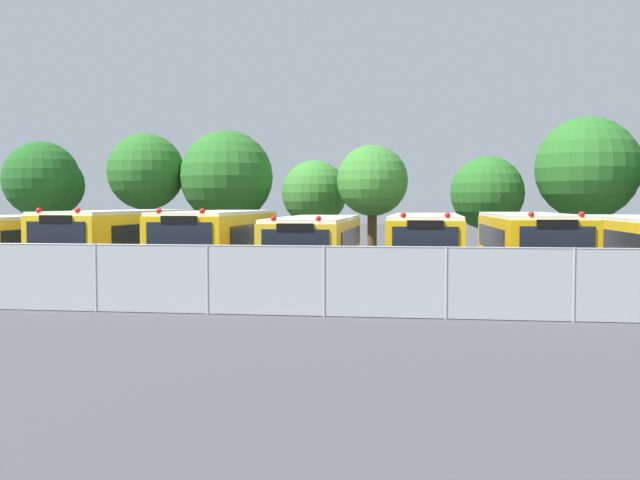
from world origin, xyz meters
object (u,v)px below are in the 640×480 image
at_px(tree_3, 317,193).
at_px(tree_6, 592,168).
at_px(school_bus_4, 425,246).
at_px(tree_2, 229,177).
at_px(tree_5, 490,193).
at_px(school_bus_2, 219,243).
at_px(tree_0, 46,182).
at_px(tree_1, 145,171).
at_px(traffic_cone, 309,296).
at_px(tree_4, 374,182).
at_px(school_bus_3, 316,247).
at_px(school_bus_1, 123,242).
at_px(school_bus_5, 529,247).
at_px(school_bus_0, 28,244).

xyz_separation_m(tree_3, tree_6, (13.06, -0.05, 1.13)).
xyz_separation_m(school_bus_4, tree_6, (7.70, 9.86, 3.17)).
bearing_deg(tree_2, tree_5, -0.88).
bearing_deg(school_bus_2, tree_0, -37.15).
relative_size(tree_1, tree_2, 0.98).
xyz_separation_m(school_bus_2, traffic_cone, (4.30, -5.97, -1.14)).
xyz_separation_m(tree_4, traffic_cone, (-0.88, -13.55, -3.58)).
distance_m(school_bus_2, traffic_cone, 7.45).
xyz_separation_m(school_bus_3, school_bus_4, (3.92, 0.00, 0.05)).
height_order(tree_2, tree_3, tree_2).
bearing_deg(tree_1, school_bus_1, -73.60).
bearing_deg(tree_4, tree_2, 160.27).
bearing_deg(school_bus_5, tree_1, -30.69).
bearing_deg(school_bus_5, tree_0, -21.93).
bearing_deg(traffic_cone, school_bus_1, 143.19).
bearing_deg(tree_5, school_bus_3, -124.79).
bearing_deg(tree_5, tree_4, -155.11).
bearing_deg(tree_2, tree_6, -1.08).
xyz_separation_m(school_bus_0, school_bus_4, (15.09, -0.01, 0.03)).
distance_m(tree_2, tree_5, 12.93).
distance_m(school_bus_4, school_bus_5, 3.56).
height_order(tree_1, tree_5, tree_1).
bearing_deg(school_bus_5, traffic_cone, 40.29).
height_order(school_bus_2, traffic_cone, school_bus_2).
relative_size(school_bus_3, school_bus_4, 1.06).
bearing_deg(tree_4, school_bus_2, -124.38).
bearing_deg(tree_3, school_bus_4, -61.61).
relative_size(tree_2, tree_5, 1.27).
bearing_deg(school_bus_4, tree_2, -45.84).
xyz_separation_m(school_bus_1, tree_1, (-2.94, 10.00, 3.09)).
distance_m(school_bus_2, tree_0, 14.28).
xyz_separation_m(school_bus_3, tree_5, (6.95, 10.00, 2.05)).
bearing_deg(tree_0, tree_5, 4.31).
bearing_deg(school_bus_3, school_bus_4, 179.09).
distance_m(tree_0, tree_1, 4.88).
bearing_deg(school_bus_3, tree_4, -102.74).
bearing_deg(school_bus_0, school_bus_2, 178.80).
xyz_separation_m(school_bus_1, school_bus_3, (7.34, 0.04, -0.11)).
xyz_separation_m(school_bus_0, tree_1, (0.89, 9.95, 3.18)).
relative_size(school_bus_0, tree_2, 1.72).
bearing_deg(tree_5, school_bus_2, -136.36).
distance_m(school_bus_4, tree_5, 10.64).
distance_m(tree_1, tree_3, 8.91).
distance_m(school_bus_2, school_bus_5, 11.10).
bearing_deg(tree_0, traffic_cone, -42.81).
relative_size(school_bus_0, school_bus_3, 1.14).
xyz_separation_m(tree_5, traffic_cone, (-6.26, -16.04, -3.08)).
height_order(school_bus_4, traffic_cone, school_bus_4).
height_order(school_bus_1, tree_4, tree_4).
distance_m(school_bus_3, tree_2, 12.16).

